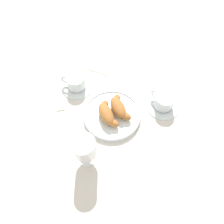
{
  "coord_description": "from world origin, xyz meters",
  "views": [
    {
      "loc": [
        0.41,
        -0.04,
        0.7
      ],
      "look_at": [
        0.02,
        0.02,
        0.03
      ],
      "focal_mm": 32.33,
      "sensor_mm": 36.0,
      "label": 1
    }
  ],
  "objects_px": {
    "coffee_cup_near": "(76,83)",
    "sugar_packet": "(61,105)",
    "croissant_large": "(107,114)",
    "folded_napkin": "(101,64)",
    "coffee_cup_far": "(164,102)",
    "croissant_small": "(119,107)",
    "juice_glass_left": "(85,149)",
    "pastry_plate": "(112,115)"
  },
  "relations": [
    {
      "from": "pastry_plate",
      "to": "coffee_cup_far",
      "type": "bearing_deg",
      "value": 94.23
    },
    {
      "from": "croissant_large",
      "to": "croissant_small",
      "type": "distance_m",
      "value": 0.06
    },
    {
      "from": "pastry_plate",
      "to": "sugar_packet",
      "type": "height_order",
      "value": "pastry_plate"
    },
    {
      "from": "pastry_plate",
      "to": "coffee_cup_near",
      "type": "height_order",
      "value": "coffee_cup_near"
    },
    {
      "from": "pastry_plate",
      "to": "juice_glass_left",
      "type": "xyz_separation_m",
      "value": [
        0.16,
        -0.11,
        0.08
      ]
    },
    {
      "from": "pastry_plate",
      "to": "folded_napkin",
      "type": "relative_size",
      "value": 2.06
    },
    {
      "from": "folded_napkin",
      "to": "juice_glass_left",
      "type": "bearing_deg",
      "value": -12.99
    },
    {
      "from": "coffee_cup_near",
      "to": "coffee_cup_far",
      "type": "bearing_deg",
      "value": 66.01
    },
    {
      "from": "coffee_cup_far",
      "to": "sugar_packet",
      "type": "height_order",
      "value": "coffee_cup_far"
    },
    {
      "from": "croissant_small",
      "to": "folded_napkin",
      "type": "bearing_deg",
      "value": -172.12
    },
    {
      "from": "croissant_small",
      "to": "coffee_cup_far",
      "type": "relative_size",
      "value": 0.98
    },
    {
      "from": "croissant_large",
      "to": "coffee_cup_near",
      "type": "relative_size",
      "value": 0.98
    },
    {
      "from": "sugar_packet",
      "to": "croissant_large",
      "type": "bearing_deg",
      "value": 65.51
    },
    {
      "from": "coffee_cup_far",
      "to": "sugar_packet",
      "type": "distance_m",
      "value": 0.42
    },
    {
      "from": "pastry_plate",
      "to": "coffee_cup_near",
      "type": "relative_size",
      "value": 1.67
    },
    {
      "from": "croissant_large",
      "to": "folded_napkin",
      "type": "xyz_separation_m",
      "value": [
        -0.3,
        0.01,
        -0.04
      ]
    },
    {
      "from": "coffee_cup_near",
      "to": "juice_glass_left",
      "type": "distance_m",
      "value": 0.33
    },
    {
      "from": "coffee_cup_far",
      "to": "juice_glass_left",
      "type": "distance_m",
      "value": 0.37
    },
    {
      "from": "coffee_cup_near",
      "to": "coffee_cup_far",
      "type": "xyz_separation_m",
      "value": [
        0.15,
        0.34,
        0.0
      ]
    },
    {
      "from": "croissant_small",
      "to": "coffee_cup_far",
      "type": "xyz_separation_m",
      "value": [
        -0.0,
        0.18,
        -0.01
      ]
    },
    {
      "from": "croissant_large",
      "to": "coffee_cup_far",
      "type": "xyz_separation_m",
      "value": [
        -0.03,
        0.23,
        -0.01
      ]
    },
    {
      "from": "croissant_large",
      "to": "sugar_packet",
      "type": "xyz_separation_m",
      "value": [
        -0.09,
        -0.18,
        -0.03
      ]
    },
    {
      "from": "croissant_small",
      "to": "juice_glass_left",
      "type": "distance_m",
      "value": 0.23
    },
    {
      "from": "coffee_cup_far",
      "to": "sugar_packet",
      "type": "bearing_deg",
      "value": -98.91
    },
    {
      "from": "pastry_plate",
      "to": "coffee_cup_near",
      "type": "bearing_deg",
      "value": -142.33
    },
    {
      "from": "coffee_cup_far",
      "to": "coffee_cup_near",
      "type": "bearing_deg",
      "value": -113.99
    },
    {
      "from": "croissant_small",
      "to": "juice_glass_left",
      "type": "height_order",
      "value": "juice_glass_left"
    },
    {
      "from": "sugar_packet",
      "to": "croissant_small",
      "type": "bearing_deg",
      "value": 75.57
    },
    {
      "from": "juice_glass_left",
      "to": "folded_napkin",
      "type": "distance_m",
      "value": 0.46
    },
    {
      "from": "croissant_small",
      "to": "coffee_cup_far",
      "type": "distance_m",
      "value": 0.18
    },
    {
      "from": "coffee_cup_far",
      "to": "folded_napkin",
      "type": "bearing_deg",
      "value": -140.81
    },
    {
      "from": "juice_glass_left",
      "to": "folded_napkin",
      "type": "bearing_deg",
      "value": 167.01
    },
    {
      "from": "pastry_plate",
      "to": "croissant_large",
      "type": "distance_m",
      "value": 0.04
    },
    {
      "from": "croissant_small",
      "to": "juice_glass_left",
      "type": "xyz_separation_m",
      "value": [
        0.17,
        -0.14,
        0.05
      ]
    },
    {
      "from": "coffee_cup_far",
      "to": "juice_glass_left",
      "type": "height_order",
      "value": "juice_glass_left"
    },
    {
      "from": "croissant_large",
      "to": "croissant_small",
      "type": "bearing_deg",
      "value": 112.81
    },
    {
      "from": "croissant_small",
      "to": "folded_napkin",
      "type": "relative_size",
      "value": 1.21
    },
    {
      "from": "sugar_packet",
      "to": "juice_glass_left",
      "type": "bearing_deg",
      "value": 22.92
    },
    {
      "from": "juice_glass_left",
      "to": "croissant_large",
      "type": "bearing_deg",
      "value": 148.69
    },
    {
      "from": "coffee_cup_far",
      "to": "folded_napkin",
      "type": "height_order",
      "value": "coffee_cup_far"
    },
    {
      "from": "coffee_cup_far",
      "to": "folded_napkin",
      "type": "distance_m",
      "value": 0.35
    },
    {
      "from": "coffee_cup_near",
      "to": "sugar_packet",
      "type": "distance_m",
      "value": 0.11
    }
  ]
}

